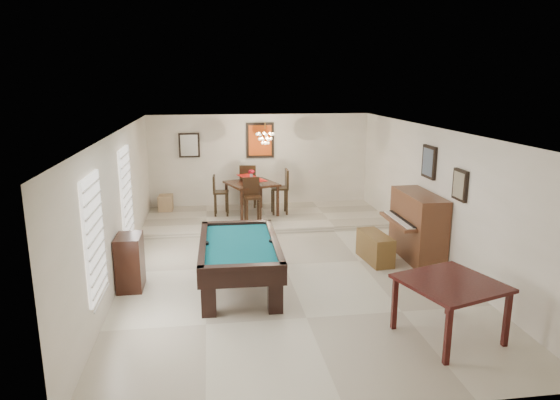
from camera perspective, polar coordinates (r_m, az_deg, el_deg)
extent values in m
cube|color=beige|center=(9.76, 0.50, -7.46)|extent=(6.00, 9.00, 0.02)
cube|color=silver|center=(13.75, -2.29, 4.37)|extent=(6.00, 0.04, 2.60)
cube|color=silver|center=(5.19, 8.09, -11.48)|extent=(6.00, 0.04, 2.60)
cube|color=silver|center=(9.42, -17.85, -0.56)|extent=(0.04, 9.00, 2.60)
cube|color=silver|center=(10.25, 17.34, 0.59)|extent=(0.04, 9.00, 2.60)
cube|color=white|center=(9.16, 0.53, 7.98)|extent=(6.00, 9.00, 0.04)
cube|color=beige|center=(12.80, -1.67, -2.00)|extent=(6.00, 2.50, 0.12)
cube|color=white|center=(7.30, -20.47, -3.94)|extent=(0.06, 1.00, 1.70)
cube|color=white|center=(9.96, -17.17, 0.84)|extent=(0.06, 1.00, 1.70)
cube|color=brown|center=(10.04, 10.81, -5.35)|extent=(0.49, 1.04, 0.56)
cube|color=black|center=(8.93, -16.77, -6.82)|extent=(0.42, 0.63, 0.94)
cube|color=tan|center=(13.57, -12.94, -0.31)|extent=(0.37, 0.46, 0.40)
cube|color=#D84C14|center=(13.63, -2.30, 6.83)|extent=(0.75, 0.06, 0.95)
cube|color=white|center=(13.59, -10.34, 6.18)|extent=(0.55, 0.06, 0.65)
cube|color=slate|center=(10.39, 16.68, 4.18)|extent=(0.06, 0.55, 0.65)
cube|color=gray|center=(9.28, 19.89, 1.62)|extent=(0.06, 0.45, 0.55)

